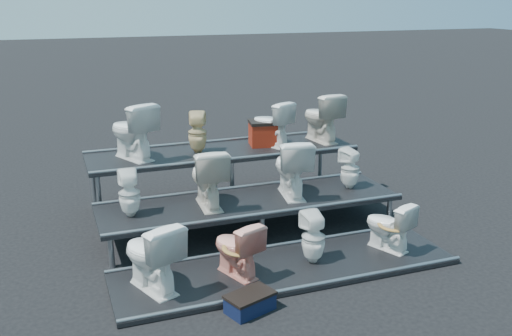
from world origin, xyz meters
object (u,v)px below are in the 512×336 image
object	(u,v)px
toilet_1	(237,248)
toilet_5	(208,177)
toilet_2	(313,237)
toilet_10	(271,124)
toilet_4	(129,193)
toilet_7	(350,168)
red_crate	(265,134)
step_stool	(250,304)
toilet_0	(151,255)
toilet_9	(197,132)
toilet_3	(389,225)
toilet_8	(132,131)
toilet_11	(321,117)
toilet_6	(291,167)

from	to	relation	value
toilet_1	toilet_5	distance (m)	1.38
toilet_2	toilet_10	xyz separation A→B (m)	(0.47, 2.60, 0.84)
toilet_4	toilet_7	size ratio (longest dim) A/B	1.01
toilet_10	red_crate	bearing A→B (deg)	-65.49
toilet_5	step_stool	size ratio (longest dim) A/B	1.67
toilet_1	toilet_5	world-z (taller)	toilet_5
red_crate	toilet_1	bearing A→B (deg)	-107.19
toilet_0	toilet_9	xyz separation A→B (m)	(1.23, 2.60, 0.71)
toilet_0	toilet_3	bearing A→B (deg)	158.72
toilet_8	toilet_9	distance (m)	1.00
toilet_0	toilet_8	xyz separation A→B (m)	(0.23, 2.60, 0.82)
toilet_10	toilet_4	bearing A→B (deg)	2.63
toilet_9	red_crate	bearing A→B (deg)	-160.08
red_crate	toilet_9	bearing A→B (deg)	-166.48
toilet_0	toilet_9	size ratio (longest dim) A/B	1.29
toilet_0	toilet_7	bearing A→B (deg)	-179.16
toilet_0	toilet_11	size ratio (longest dim) A/B	1.01
toilet_4	toilet_8	size ratio (longest dim) A/B	0.71
toilet_0	red_crate	size ratio (longest dim) A/B	1.67
toilet_2	toilet_7	xyz separation A→B (m)	(1.22, 1.30, 0.38)
toilet_7	toilet_11	world-z (taller)	toilet_11
toilet_9	toilet_10	bearing A→B (deg)	-163.26
toilet_10	step_stool	world-z (taller)	toilet_10
toilet_4	toilet_11	bearing A→B (deg)	-156.90
toilet_5	red_crate	xyz separation A→B (m)	(1.36, 1.36, 0.17)
toilet_2	toilet_3	distance (m)	1.07
red_crate	toilet_7	bearing A→B (deg)	-48.69
toilet_1	step_stool	bearing A→B (deg)	62.24
toilet_0	toilet_2	world-z (taller)	toilet_0
toilet_10	toilet_8	bearing A→B (deg)	-24.99
toilet_0	toilet_4	distance (m)	1.33
toilet_3	toilet_4	bearing A→B (deg)	-45.69
toilet_0	step_stool	xyz separation A→B (m)	(0.90, -0.73, -0.39)
toilet_11	toilet_5	bearing A→B (deg)	22.85
toilet_11	red_crate	xyz separation A→B (m)	(-0.98, 0.06, -0.23)
toilet_5	toilet_8	size ratio (longest dim) A/B	0.96
toilet_11	toilet_8	bearing A→B (deg)	-6.25
toilet_11	step_stool	size ratio (longest dim) A/B	1.67
toilet_4	toilet_8	world-z (taller)	toilet_8
toilet_1	toilet_5	bearing A→B (deg)	-111.68
toilet_9	toilet_7	bearing A→B (deg)	163.34
toilet_1	toilet_7	distance (m)	2.59
toilet_7	step_stool	bearing A→B (deg)	20.27
toilet_7	toilet_11	bearing A→B (deg)	-118.06
toilet_5	step_stool	xyz separation A→B (m)	(-0.13, -2.03, -0.78)
toilet_9	red_crate	xyz separation A→B (m)	(1.15, 0.06, -0.14)
toilet_6	step_stool	distance (m)	2.56
toilet_0	toilet_2	distance (m)	1.98
toilet_4	toilet_10	distance (m)	2.84
toilet_1	toilet_11	xyz separation A→B (m)	(2.37, 2.60, 0.87)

